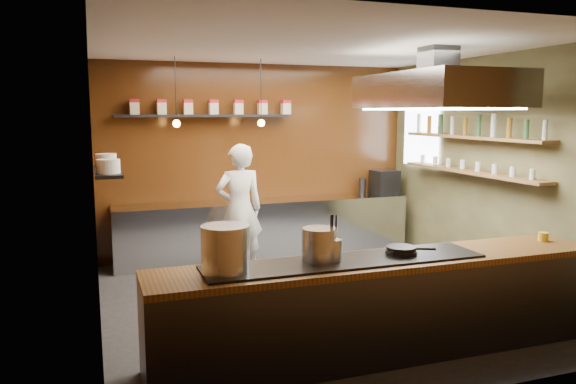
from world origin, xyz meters
name	(u,v)px	position (x,y,z in m)	size (l,w,h in m)	color
floor	(318,300)	(0.00, 0.00, 0.00)	(5.00, 5.00, 0.00)	black
back_wall	(259,160)	(0.00, 2.50, 1.50)	(5.00, 5.00, 0.00)	#3A1B0A
left_wall	(94,186)	(-2.50, 0.00, 1.50)	(5.00, 5.00, 0.00)	#3A1B0A
right_wall	(494,170)	(2.50, 0.00, 1.50)	(5.00, 5.00, 0.00)	#414025
ceiling	(320,46)	(0.00, 0.00, 3.00)	(5.00, 5.00, 0.00)	silver
window_pane	(421,135)	(2.45, 1.70, 1.90)	(1.00, 1.00, 0.00)	white
prep_counter	(266,229)	(0.00, 2.17, 0.45)	(4.60, 0.65, 0.90)	silver
pass_counter	(384,306)	(0.00, -1.60, 0.47)	(4.40, 0.72, 0.94)	#38383D
tin_shelf	(204,116)	(-0.90, 2.36, 2.20)	(2.60, 0.26, 0.04)	black
plate_shelf	(108,171)	(-2.34, 1.00, 1.55)	(0.30, 1.40, 0.04)	black
bottle_shelf_upper	(471,137)	(2.34, 0.30, 1.92)	(0.26, 2.80, 0.04)	olive
bottle_shelf_lower	(470,172)	(2.34, 0.30, 1.45)	(0.26, 2.80, 0.04)	olive
extractor_hood	(437,90)	(1.30, -0.40, 2.51)	(1.20, 2.00, 0.72)	#38383D
pendant_left	(177,120)	(-1.40, 1.70, 2.15)	(0.10, 0.10, 0.95)	black
pendant_right	(261,119)	(-0.20, 1.70, 2.15)	(0.10, 0.10, 0.95)	black
storage_tins	(213,107)	(-0.75, 2.36, 2.33)	(2.43, 0.13, 0.22)	#BCB29C
plate_stacks	(107,163)	(-2.34, 1.00, 1.65)	(0.26, 1.16, 0.16)	white
bottles	(472,127)	(2.34, 0.30, 2.06)	(0.06, 2.66, 0.24)	silver
wine_glasses	(470,166)	(2.34, 0.30, 1.53)	(0.07, 2.37, 0.13)	silver
stockpot_large	(225,249)	(-1.50, -1.62, 1.14)	(0.40, 0.40, 0.39)	silver
stockpot_small	(320,244)	(-0.63, -1.54, 1.09)	(0.32, 0.32, 0.30)	silver
utensil_crock	(333,250)	(-0.53, -1.60, 1.04)	(0.16, 0.16, 0.20)	silver
frying_pan	(402,250)	(0.18, -1.58, 0.98)	(0.44, 0.29, 0.07)	black
butter_jar	(543,237)	(1.90, -1.53, 0.97)	(0.10, 0.10, 0.09)	yellow
espresso_machine	(385,182)	(2.10, 2.21, 1.10)	(0.39, 0.37, 0.39)	black
chef	(239,209)	(-0.60, 1.46, 0.91)	(0.67, 0.44, 1.82)	white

